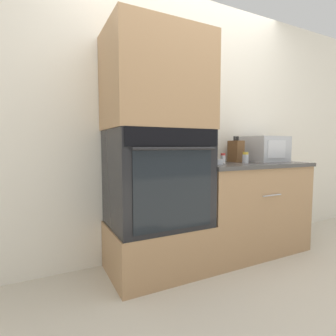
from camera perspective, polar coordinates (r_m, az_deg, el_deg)
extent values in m
plane|color=beige|center=(2.34, 10.70, -22.00)|extent=(12.00, 12.00, 0.00)
cube|color=silver|center=(2.62, 2.59, 9.16)|extent=(8.00, 0.05, 2.50)
cube|color=#A87F56|center=(2.30, -2.32, -16.90)|extent=(0.80, 0.60, 0.40)
cube|color=black|center=(2.15, -2.37, -2.15)|extent=(0.77, 0.59, 0.78)
cube|color=black|center=(1.87, 1.43, 6.73)|extent=(0.74, 0.01, 0.13)
cube|color=#3FBFF2|center=(1.87, 1.48, 6.74)|extent=(0.09, 0.00, 0.03)
cube|color=black|center=(1.90, 1.40, -4.81)|extent=(0.63, 0.01, 0.59)
cylinder|color=black|center=(1.84, 1.88, 4.24)|extent=(0.66, 0.02, 0.02)
cube|color=#A87F56|center=(2.20, -2.44, 18.17)|extent=(0.80, 0.60, 0.76)
cube|color=#A87F56|center=(2.77, 16.71, -8.45)|extent=(1.17, 0.60, 0.85)
cube|color=#474442|center=(2.70, 16.93, 0.73)|extent=(1.19, 0.63, 0.03)
cylinder|color=#B7B7BC|center=(2.52, 21.73, -5.54)|extent=(0.22, 0.01, 0.01)
cube|color=#B2B5BA|center=(3.01, 20.33, 3.91)|extent=(0.40, 0.35, 0.27)
cube|color=silver|center=(2.88, 22.60, 3.81)|extent=(0.25, 0.01, 0.18)
cube|color=brown|center=(2.80, 14.54, 3.53)|extent=(0.10, 0.15, 0.22)
cylinder|color=black|center=(2.78, 14.22, 6.26)|extent=(0.02, 0.02, 0.04)
cylinder|color=black|center=(2.80, 14.60, 6.24)|extent=(0.02, 0.02, 0.04)
cylinder|color=black|center=(2.81, 14.97, 6.22)|extent=(0.02, 0.02, 0.04)
cylinder|color=silver|center=(2.40, 10.44, 1.32)|extent=(0.12, 0.12, 0.04)
cylinder|color=silver|center=(2.55, 11.87, 1.86)|extent=(0.05, 0.05, 0.08)
cylinder|color=red|center=(2.55, 11.89, 2.95)|extent=(0.04, 0.04, 0.02)
cylinder|color=silver|center=(2.63, 16.49, 1.93)|extent=(0.06, 0.06, 0.08)
cylinder|color=gold|center=(2.63, 16.52, 3.09)|extent=(0.05, 0.05, 0.02)
cylinder|color=#427047|center=(2.61, 6.30, 1.91)|extent=(0.05, 0.05, 0.07)
cylinder|color=black|center=(2.61, 6.31, 2.87)|extent=(0.04, 0.04, 0.02)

